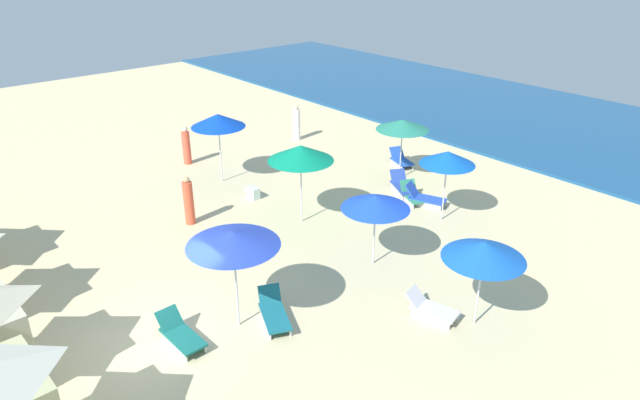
# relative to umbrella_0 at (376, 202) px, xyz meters

# --- Properties ---
(ground_plane) EXTENTS (60.00, 60.00, 0.00)m
(ground_plane) POSITION_rel_umbrella_0_xyz_m (-0.78, -6.56, -2.03)
(ground_plane) COLOR beige
(ocean) EXTENTS (60.00, 13.12, 0.12)m
(ocean) POSITION_rel_umbrella_0_xyz_m (-0.78, 16.88, -1.97)
(ocean) COLOR navy
(ocean) RESTS_ON ground_plane
(umbrella_0) EXTENTS (2.01, 2.01, 2.23)m
(umbrella_0) POSITION_rel_umbrella_0_xyz_m (0.00, 0.00, 0.00)
(umbrella_0) COLOR silver
(umbrella_0) RESTS_ON ground_plane
(umbrella_1) EXTENTS (2.02, 2.02, 2.36)m
(umbrella_1) POSITION_rel_umbrella_0_xyz_m (3.74, -0.15, 0.10)
(umbrella_1) COLOR silver
(umbrella_1) RESTS_ON ground_plane
(lounge_chair_1_0) EXTENTS (1.44, 0.86, 0.63)m
(lounge_chair_1_0) POSITION_rel_umbrella_0_xyz_m (2.83, -0.79, -1.78)
(lounge_chair_1_0) COLOR silver
(lounge_chair_1_0) RESTS_ON ground_plane
(umbrella_2) EXTENTS (2.08, 2.08, 2.46)m
(umbrella_2) POSITION_rel_umbrella_0_xyz_m (-3.95, 5.56, 0.23)
(umbrella_2) COLOR silver
(umbrella_2) RESTS_ON ground_plane
(lounge_chair_2_0) EXTENTS (1.63, 1.24, 0.71)m
(lounge_chair_2_0) POSITION_rel_umbrella_0_xyz_m (-2.93, 4.58, -1.76)
(lounge_chair_2_0) COLOR silver
(lounge_chair_2_0) RESTS_ON ground_plane
(lounge_chair_2_1) EXTENTS (1.38, 0.97, 0.68)m
(lounge_chair_2_1) POSITION_rel_umbrella_0_xyz_m (-4.86, 6.64, -1.77)
(lounge_chair_2_1) COLOR silver
(lounge_chair_2_1) RESTS_ON ground_plane
(umbrella_3) EXTENTS (1.86, 1.86, 2.50)m
(umbrella_3) POSITION_rel_umbrella_0_xyz_m (-0.50, 3.90, 0.24)
(umbrella_3) COLOR silver
(umbrella_3) RESTS_ON ground_plane
(lounge_chair_3_0) EXTENTS (1.56, 1.08, 0.75)m
(lounge_chair_3_0) POSITION_rel_umbrella_0_xyz_m (-1.67, 4.35, -1.76)
(lounge_chair_3_0) COLOR silver
(lounge_chair_3_0) RESTS_ON ground_plane
(lounge_chair_3_1) EXTENTS (1.39, 1.05, 0.67)m
(lounge_chair_3_1) POSITION_rel_umbrella_0_xyz_m (-2.14, 4.26, -1.78)
(lounge_chair_3_1) COLOR silver
(lounge_chair_3_1) RESTS_ON ground_plane
(umbrella_4) EXTENTS (2.26, 2.26, 2.67)m
(umbrella_4) POSITION_rel_umbrella_0_xyz_m (-0.11, -4.71, 0.46)
(umbrella_4) COLOR silver
(umbrella_4) RESTS_ON ground_plane
(lounge_chair_4_0) EXTENTS (1.49, 0.63, 0.67)m
(lounge_chair_4_0) POSITION_rel_umbrella_0_xyz_m (-0.41, -6.17, -1.78)
(lounge_chair_4_0) COLOR silver
(lounge_chair_4_0) RESTS_ON ground_plane
(lounge_chair_4_1) EXTENTS (1.52, 1.10, 0.76)m
(lounge_chair_4_1) POSITION_rel_umbrella_0_xyz_m (0.38, -3.97, -1.77)
(lounge_chair_4_1) COLOR silver
(lounge_chair_4_1) RESTS_ON ground_plane
(umbrella_5) EXTENTS (2.09, 2.09, 2.77)m
(umbrella_5) POSITION_rel_umbrella_0_xyz_m (-8.39, -0.02, 0.49)
(umbrella_5) COLOR silver
(umbrella_5) RESTS_ON ground_plane
(umbrella_6) EXTENTS (2.19, 2.19, 2.76)m
(umbrella_6) POSITION_rel_umbrella_0_xyz_m (-3.55, 0.13, 0.47)
(umbrella_6) COLOR silver
(umbrella_6) RESTS_ON ground_plane
(beachgoer_0) EXTENTS (0.40, 0.40, 1.65)m
(beachgoer_0) POSITION_rel_umbrella_0_xyz_m (-11.02, -0.11, -1.25)
(beachgoer_0) COLOR #F8593E
(beachgoer_0) RESTS_ON ground_plane
(beachgoer_1) EXTENTS (0.39, 0.39, 1.69)m
(beachgoer_1) POSITION_rel_umbrella_0_xyz_m (-10.44, 5.42, -1.24)
(beachgoer_1) COLOR white
(beachgoer_1) RESTS_ON ground_plane
(beachgoer_3) EXTENTS (0.34, 0.34, 1.72)m
(beachgoer_3) POSITION_rel_umbrella_0_xyz_m (-5.92, -2.83, -1.22)
(beachgoer_3) COLOR #ED5739
(beachgoer_3) RESTS_ON ground_plane
(cooler_box_0) EXTENTS (0.54, 0.33, 0.44)m
(cooler_box_0) POSITION_rel_umbrella_0_xyz_m (-6.23, -0.05, -1.81)
(cooler_box_0) COLOR silver
(cooler_box_0) RESTS_ON ground_plane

